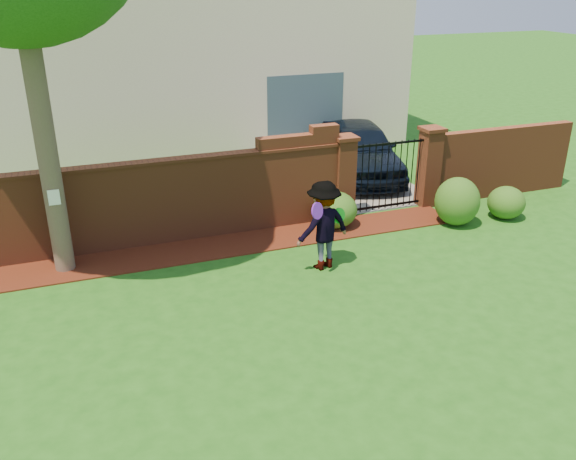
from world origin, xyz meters
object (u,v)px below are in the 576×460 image
object	(u,v)px
car	(362,152)
man	(324,226)
frisbee_purple	(317,211)
frisbee_green	(339,216)

from	to	relation	value
car	man	world-z (taller)	man
man	frisbee_purple	xyz separation A→B (m)	(-0.30, -0.35, 0.47)
man	frisbee_green	bearing A→B (deg)	-178.21
man	frisbee_purple	distance (m)	0.66
man	frisbee_purple	world-z (taller)	man
man	car	bearing A→B (deg)	-136.70
car	man	bearing A→B (deg)	-112.47
man	frisbee_green	world-z (taller)	man
car	frisbee_purple	bearing A→B (deg)	-112.93
car	frisbee_purple	world-z (taller)	frisbee_purple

